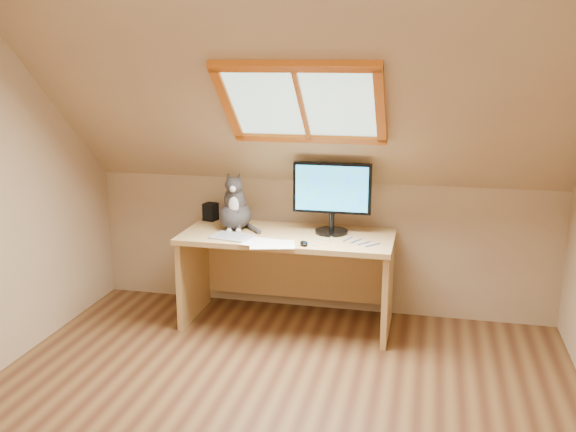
# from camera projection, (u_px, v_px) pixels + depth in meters

# --- Properties ---
(ground) EXTENTS (3.50, 3.50, 0.00)m
(ground) POSITION_uv_depth(u_px,v_px,m) (260.00, 431.00, 3.36)
(ground) COLOR brown
(ground) RESTS_ON ground
(room_shell) EXTENTS (3.52, 3.52, 2.41)m
(room_shell) POSITION_uv_depth(u_px,v_px,m) (252.00, 163.00, 2.92)
(room_shell) COLOR tan
(room_shell) RESTS_ON ground
(desk) EXTENTS (1.49, 0.65, 0.68)m
(desk) POSITION_uv_depth(u_px,v_px,m) (289.00, 260.00, 4.65)
(desk) COLOR tan
(desk) RESTS_ON ground
(monitor) EXTENTS (0.55, 0.23, 0.51)m
(monitor) POSITION_uv_depth(u_px,v_px,m) (332.00, 193.00, 4.48)
(monitor) COLOR black
(monitor) RESTS_ON desk
(cat) EXTENTS (0.28, 0.32, 0.43)m
(cat) POSITION_uv_depth(u_px,v_px,m) (235.00, 209.00, 4.63)
(cat) COLOR #3C3735
(cat) RESTS_ON desk
(desk_speaker) EXTENTS (0.11, 0.11, 0.13)m
(desk_speaker) POSITION_uv_depth(u_px,v_px,m) (211.00, 212.00, 4.89)
(desk_speaker) COLOR black
(desk_speaker) RESTS_ON desk
(graphics_tablet) EXTENTS (0.31, 0.25, 0.01)m
(graphics_tablet) POSITION_uv_depth(u_px,v_px,m) (232.00, 237.00, 4.44)
(graphics_tablet) COLOR #B2B2B7
(graphics_tablet) RESTS_ON desk
(mouse) EXTENTS (0.08, 0.10, 0.03)m
(mouse) POSITION_uv_depth(u_px,v_px,m) (304.00, 243.00, 4.26)
(mouse) COLOR black
(mouse) RESTS_ON desk
(papers) EXTENTS (0.33, 0.27, 0.00)m
(papers) POSITION_uv_depth(u_px,v_px,m) (273.00, 244.00, 4.29)
(papers) COLOR white
(papers) RESTS_ON desk
(cables) EXTENTS (0.51, 0.26, 0.01)m
(cables) POSITION_uv_depth(u_px,v_px,m) (346.00, 242.00, 4.33)
(cables) COLOR silver
(cables) RESTS_ON desk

